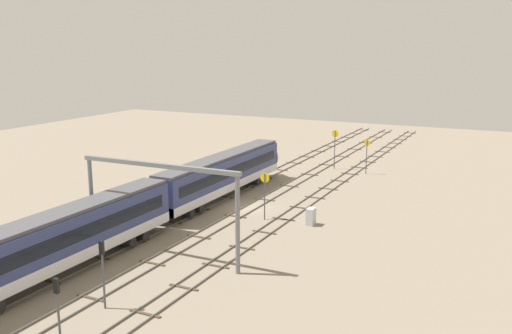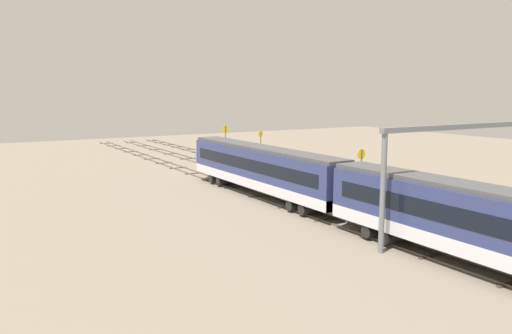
% 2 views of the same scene
% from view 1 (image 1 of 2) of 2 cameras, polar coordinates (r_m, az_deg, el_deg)
% --- Properties ---
extents(ground_plane, '(143.29, 143.29, 0.00)m').
position_cam_1_polar(ground_plane, '(60.81, -0.51, -4.15)').
color(ground_plane, gray).
extents(track_near_foreground, '(127.29, 2.40, 0.16)m').
position_cam_1_polar(track_near_foreground, '(58.89, 3.69, -4.66)').
color(track_near_foreground, '#59544C').
rests_on(track_near_foreground, ground).
extents(track_second_near, '(127.29, 2.40, 0.16)m').
position_cam_1_polar(track_second_near, '(60.79, -0.51, -4.09)').
color(track_second_near, '#59544C').
rests_on(track_second_near, ground).
extents(track_with_train, '(127.29, 2.40, 0.16)m').
position_cam_1_polar(track_with_train, '(63.00, -4.42, -3.54)').
color(track_with_train, '#59544C').
rests_on(track_with_train, ground).
extents(train, '(75.20, 3.24, 4.80)m').
position_cam_1_polar(train, '(45.66, -18.58, -6.92)').
color(train, navy).
rests_on(train, ground).
extents(overhead_gantry, '(0.40, 14.80, 8.00)m').
position_cam_1_polar(overhead_gantry, '(45.73, -9.78, -2.22)').
color(overhead_gantry, slate).
rests_on(overhead_gantry, ground).
extents(speed_sign_near_foreground, '(0.14, 0.98, 4.80)m').
position_cam_1_polar(speed_sign_near_foreground, '(55.97, 0.89, -2.22)').
color(speed_sign_near_foreground, '#4C4C51').
rests_on(speed_sign_near_foreground, ground).
extents(speed_sign_mid_trackside, '(0.14, 1.00, 5.54)m').
position_cam_1_polar(speed_sign_mid_trackside, '(79.93, 7.97, 2.37)').
color(speed_sign_mid_trackside, '#4C4C51').
rests_on(speed_sign_mid_trackside, ground).
extents(speed_sign_far_trackside, '(0.14, 0.84, 4.70)m').
position_cam_1_polar(speed_sign_far_trackside, '(77.56, 11.12, 1.48)').
color(speed_sign_far_trackside, '#4C4C51').
rests_on(speed_sign_far_trackside, ground).
extents(signal_light_trackside_approach, '(0.31, 0.32, 4.70)m').
position_cam_1_polar(signal_light_trackside_approach, '(38.72, -15.23, -9.51)').
color(signal_light_trackside_approach, '#4C4C51').
rests_on(signal_light_trackside_approach, ground).
extents(signal_light_trackside_departure, '(0.31, 0.32, 4.20)m').
position_cam_1_polar(signal_light_trackside_departure, '(35.00, -19.41, -12.73)').
color(signal_light_trackside_departure, '#4C4C51').
rests_on(signal_light_trackside_departure, ground).
extents(relay_cabinet, '(1.05, 0.72, 1.68)m').
position_cam_1_polar(relay_cabinet, '(55.21, 5.57, -5.01)').
color(relay_cabinet, '#B2B7BC').
rests_on(relay_cabinet, ground).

